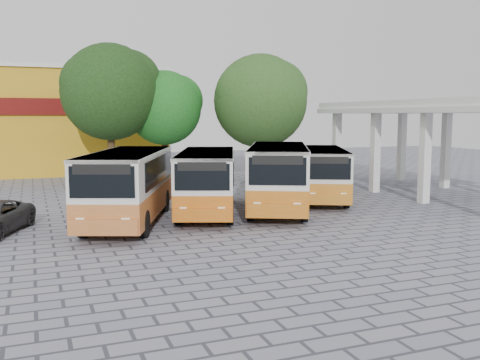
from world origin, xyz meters
name	(u,v)px	position (x,y,z in m)	size (l,w,h in m)	color
ground	(307,220)	(0.00, 0.00, 0.00)	(90.00, 90.00, 0.00)	slate
terminal_shelter	(438,109)	(10.50, 4.00, 4.91)	(6.80, 15.80, 5.40)	silver
shophouse_block	(33,120)	(-11.00, 25.99, 4.16)	(20.40, 10.40, 8.30)	#BF8B14
bus_far_left	(128,182)	(-7.45, 2.07, 1.76)	(5.47, 9.05, 3.05)	#B36028
bus_centre_left	(207,178)	(-3.65, 3.02, 1.68)	(5.09, 8.60, 2.90)	#BF5A0D
bus_centre_right	(278,173)	(-0.17, 2.67, 1.80)	(6.10, 9.28, 3.11)	#B25E11
bus_far_right	(322,171)	(3.34, 4.60, 1.61)	(5.40, 8.29, 2.78)	#B66C16
tree_left	(111,89)	(-6.19, 15.72, 6.30)	(6.66, 6.34, 9.27)	#46321A
tree_middle	(165,105)	(-2.50, 16.10, 5.25)	(5.39, 5.13, 7.65)	#36200D
tree_right	(261,98)	(4.16, 14.72, 5.80)	(6.95, 6.62, 8.89)	#453319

